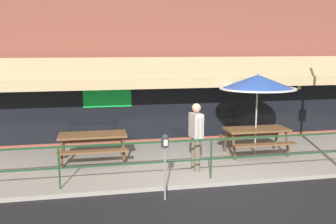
% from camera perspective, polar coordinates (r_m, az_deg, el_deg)
% --- Properties ---
extents(ground_plane, '(120.00, 120.00, 0.00)m').
position_cam_1_polar(ground_plane, '(8.84, 7.11, -11.26)').
color(ground_plane, black).
extents(patio_deck, '(15.00, 4.00, 0.10)m').
position_cam_1_polar(patio_deck, '(10.63, 3.73, -7.20)').
color(patio_deck, '#9E998E').
rests_on(patio_deck, ground).
extents(restaurant_building, '(15.00, 1.60, 8.39)m').
position_cam_1_polar(restaurant_building, '(12.35, 1.22, 14.52)').
color(restaurant_building, brown).
rests_on(restaurant_building, ground).
extents(patio_railing, '(13.84, 0.04, 0.97)m').
position_cam_1_polar(patio_railing, '(8.85, 6.61, -5.75)').
color(patio_railing, '#194723').
rests_on(patio_railing, patio_deck).
extents(picnic_table_left, '(1.80, 1.42, 0.76)m').
position_cam_1_polar(picnic_table_left, '(10.30, -11.38, -4.16)').
color(picnic_table_left, brown).
rests_on(picnic_table_left, patio_deck).
extents(picnic_table_centre, '(1.80, 1.42, 0.76)m').
position_cam_1_polar(picnic_table_centre, '(11.06, 13.31, -3.25)').
color(picnic_table_centre, brown).
rests_on(picnic_table_centre, patio_deck).
extents(patio_umbrella_centre, '(2.14, 2.14, 2.38)m').
position_cam_1_polar(patio_umbrella_centre, '(10.87, 13.50, 4.40)').
color(patio_umbrella_centre, '#B7B2A8').
rests_on(patio_umbrella_centre, patio_deck).
extents(pedestrian_walking, '(0.30, 0.61, 1.71)m').
position_cam_1_polar(pedestrian_walking, '(9.32, 4.29, -3.27)').
color(pedestrian_walking, '#665B4C').
rests_on(pedestrian_walking, patio_deck).
extents(parking_meter_near, '(0.15, 0.16, 1.42)m').
position_cam_1_polar(parking_meter_near, '(7.71, -0.47, -5.37)').
color(parking_meter_near, gray).
rests_on(parking_meter_near, ground).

